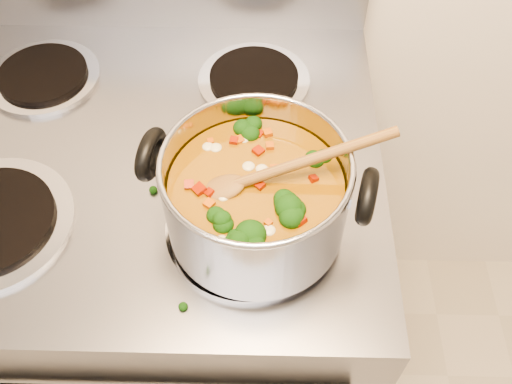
# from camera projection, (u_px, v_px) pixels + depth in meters

# --- Properties ---
(electric_range) EXTENTS (0.78, 0.70, 1.08)m
(electric_range) POSITION_uv_depth(u_px,v_px,m) (170.00, 280.00, 1.27)
(electric_range) COLOR gray
(electric_range) RESTS_ON ground
(stockpot) EXTENTS (0.31, 0.24, 0.15)m
(stockpot) POSITION_uv_depth(u_px,v_px,m) (257.00, 196.00, 0.75)
(stockpot) COLOR #A9A8B1
(stockpot) RESTS_ON electric_range
(wooden_spoon) EXTENTS (0.26, 0.08, 0.09)m
(wooden_spoon) POSITION_uv_depth(u_px,v_px,m) (265.00, 174.00, 0.71)
(wooden_spoon) COLOR brown
(wooden_spoon) RESTS_ON stockpot
(cooktop_crumbs) EXTENTS (0.25, 0.24, 0.01)m
(cooktop_crumbs) POSITION_uv_depth(u_px,v_px,m) (218.00, 243.00, 0.79)
(cooktop_crumbs) COLOR black
(cooktop_crumbs) RESTS_ON electric_range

